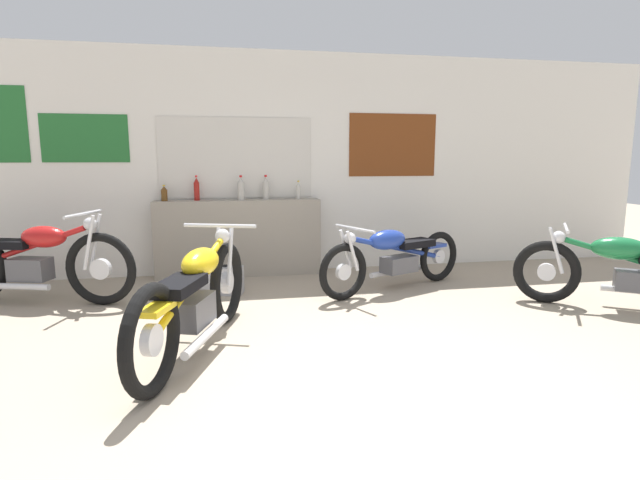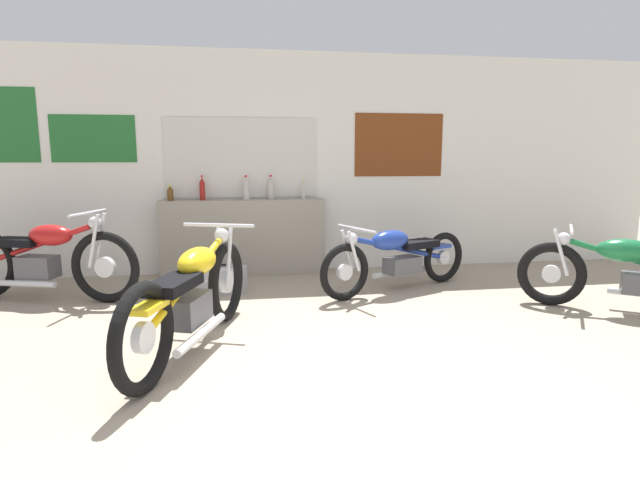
{
  "view_description": "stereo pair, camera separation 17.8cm",
  "coord_description": "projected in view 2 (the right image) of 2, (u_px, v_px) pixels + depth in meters",
  "views": [
    {
      "loc": [
        -0.94,
        -2.74,
        1.48
      ],
      "look_at": [
        -0.04,
        1.87,
        0.7
      ],
      "focal_mm": 28.0,
      "sensor_mm": 36.0,
      "label": 1
    },
    {
      "loc": [
        -0.77,
        -2.77,
        1.48
      ],
      "look_at": [
        -0.04,
        1.87,
        0.7
      ],
      "focal_mm": 28.0,
      "sensor_mm": 36.0,
      "label": 2
    }
  ],
  "objects": [
    {
      "name": "bottle_right_center",
      "position": [
        271.0,
        188.0,
        6.32
      ],
      "size": [
        0.08,
        0.08,
        0.31
      ],
      "color": "#B7B2A8",
      "rests_on": "sill_counter"
    },
    {
      "name": "bottle_leftmost",
      "position": [
        170.0,
        194.0,
        6.11
      ],
      "size": [
        0.08,
        0.08,
        0.2
      ],
      "color": "#5B3814",
      "rests_on": "sill_counter"
    },
    {
      "name": "motorcycle_blue",
      "position": [
        398.0,
        257.0,
        5.56
      ],
      "size": [
        1.91,
        0.98,
        0.76
      ],
      "color": "black",
      "rests_on": "ground_plane"
    },
    {
      "name": "motorcycle_yellow",
      "position": [
        192.0,
        295.0,
        3.83
      ],
      "size": [
        0.89,
        2.09,
        0.92
      ],
      "color": "black",
      "rests_on": "ground_plane"
    },
    {
      "name": "bottle_center",
      "position": [
        246.0,
        189.0,
        6.22
      ],
      "size": [
        0.09,
        0.09,
        0.31
      ],
      "color": "#B7B2A8",
      "rests_on": "sill_counter"
    },
    {
      "name": "sill_counter",
      "position": [
        244.0,
        237.0,
        6.33
      ],
      "size": [
        2.05,
        0.28,
        0.96
      ],
      "color": "gray",
      "rests_on": "ground_plane"
    },
    {
      "name": "motorcycle_green",
      "position": [
        639.0,
        274.0,
        4.69
      ],
      "size": [
        1.81,
        1.29,
        0.8
      ],
      "color": "black",
      "rests_on": "ground_plane"
    },
    {
      "name": "bottle_rightmost",
      "position": [
        304.0,
        191.0,
        6.34
      ],
      "size": [
        0.06,
        0.06,
        0.24
      ],
      "color": "#B7B2A8",
      "rests_on": "sill_counter"
    },
    {
      "name": "hard_case_silver",
      "position": [
        223.0,
        279.0,
        5.51
      ],
      "size": [
        0.54,
        0.34,
        0.33
      ],
      "color": "#9E9EA3",
      "rests_on": "ground_plane"
    },
    {
      "name": "motorcycle_red",
      "position": [
        43.0,
        258.0,
        5.18
      ],
      "size": [
        2.06,
        0.82,
        0.94
      ],
      "color": "black",
      "rests_on": "ground_plane"
    },
    {
      "name": "ground_plane",
      "position": [
        374.0,
        401.0,
        3.06
      ],
      "size": [
        24.0,
        24.0,
        0.0
      ],
      "primitive_type": "plane",
      "color": "gray"
    },
    {
      "name": "bottle_left_center",
      "position": [
        202.0,
        189.0,
        6.18
      ],
      "size": [
        0.07,
        0.07,
        0.31
      ],
      "color": "maroon",
      "rests_on": "sill_counter"
    },
    {
      "name": "wall_back",
      "position": [
        300.0,
        163.0,
        6.46
      ],
      "size": [
        10.0,
        0.07,
        2.8
      ],
      "color": "silver",
      "rests_on": "ground_plane"
    }
  ]
}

